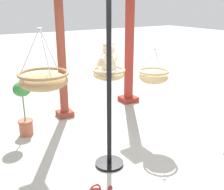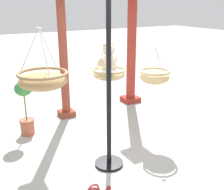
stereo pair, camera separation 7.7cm
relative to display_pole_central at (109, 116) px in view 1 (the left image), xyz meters
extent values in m
plane|color=#ADAAA3|center=(0.13, 0.07, -0.81)|extent=(40.00, 40.00, 0.00)
cylinder|color=black|center=(0.00, 0.00, 0.45)|extent=(0.07, 0.07, 2.51)
cylinder|color=black|center=(0.00, 0.00, -0.79)|extent=(0.44, 0.44, 0.04)
ellipsoid|color=tan|center=(0.15, 0.25, 0.56)|extent=(0.47, 0.47, 0.15)
torus|color=tan|center=(0.15, 0.25, 0.63)|extent=(0.50, 0.50, 0.04)
ellipsoid|color=silver|center=(0.15, 0.25, 0.58)|extent=(0.41, 0.41, 0.13)
cylinder|color=#B7B7BC|center=(0.24, 0.30, 0.84)|extent=(0.20, 0.12, 0.43)
cylinder|color=#B7B7BC|center=(0.06, 0.30, 0.84)|extent=(0.20, 0.12, 0.43)
cylinder|color=#B7B7BC|center=(0.15, 0.14, 0.84)|extent=(0.01, 0.23, 0.43)
torus|color=#B7B7BC|center=(0.15, 0.25, 1.05)|extent=(0.06, 0.06, 0.01)
ellipsoid|color=beige|center=(0.15, 0.26, 0.72)|extent=(0.24, 0.20, 0.28)
sphere|color=beige|center=(0.15, 0.26, 0.93)|extent=(0.19, 0.19, 0.18)
ellipsoid|color=beige|center=(0.15, 0.33, 0.92)|extent=(0.08, 0.07, 0.06)
sphere|color=black|center=(0.15, 0.36, 0.92)|extent=(0.03, 0.03, 0.03)
sphere|color=beige|center=(0.09, 0.26, 1.01)|extent=(0.07, 0.07, 0.07)
sphere|color=beige|center=(0.21, 0.26, 1.01)|extent=(0.07, 0.07, 0.07)
ellipsoid|color=beige|center=(0.03, 0.29, 0.75)|extent=(0.08, 0.14, 0.18)
ellipsoid|color=beige|center=(0.27, 0.29, 0.75)|extent=(0.08, 0.14, 0.18)
ellipsoid|color=beige|center=(0.08, 0.36, 0.61)|extent=(0.09, 0.16, 0.09)
ellipsoid|color=beige|center=(0.22, 0.36, 0.61)|extent=(0.09, 0.16, 0.09)
ellipsoid|color=#A37F51|center=(-0.93, 0.01, 0.67)|extent=(0.59, 0.59, 0.21)
torus|color=olive|center=(-0.93, 0.01, 0.76)|extent=(0.62, 0.62, 0.04)
cylinder|color=#B7B7BC|center=(-0.81, 0.08, 1.03)|extent=(0.25, 0.15, 0.55)
cylinder|color=#B7B7BC|center=(-1.04, 0.08, 1.03)|extent=(0.25, 0.15, 0.55)
cylinder|color=#B7B7BC|center=(-0.93, -0.12, 1.03)|extent=(0.01, 0.28, 0.55)
torus|color=#B7B7BC|center=(-0.93, 0.01, 1.31)|extent=(0.06, 0.06, 0.01)
ellipsoid|color=tan|center=(1.20, 0.46, 0.33)|extent=(0.51, 0.51, 0.23)
torus|color=tan|center=(1.20, 0.46, 0.43)|extent=(0.54, 0.54, 0.04)
ellipsoid|color=silver|center=(1.20, 0.46, 0.35)|extent=(0.45, 0.45, 0.19)
cylinder|color=#B7B7BC|center=(1.31, 0.51, 0.63)|extent=(0.22, 0.13, 0.41)
cylinder|color=#B7B7BC|center=(1.10, 0.51, 0.63)|extent=(0.22, 0.13, 0.41)
cylinder|color=#B7B7BC|center=(1.20, 0.34, 0.63)|extent=(0.01, 0.25, 0.41)
torus|color=#B7B7BC|center=(1.20, 0.46, 0.83)|extent=(0.06, 0.06, 0.01)
cylinder|color=#9E2D23|center=(1.92, 2.22, 0.64)|extent=(0.22, 0.22, 2.91)
cube|color=#9E2D23|center=(1.92, 2.22, -0.75)|extent=(0.40, 0.40, 0.12)
cylinder|color=brown|center=(0.17, 2.17, 0.65)|extent=(0.18, 0.18, 2.91)
cube|color=brown|center=(0.17, 2.17, -0.75)|extent=(0.32, 0.32, 0.12)
cylinder|color=#AD563D|center=(-0.81, 1.70, -0.66)|extent=(0.26, 0.26, 0.30)
torus|color=#9C4E37|center=(-0.81, 1.70, -0.52)|extent=(0.29, 0.29, 0.03)
cylinder|color=#382819|center=(-0.81, 1.70, -0.53)|extent=(0.22, 0.22, 0.03)
cylinder|color=#4C6B38|center=(-0.81, 1.70, -0.27)|extent=(0.02, 0.02, 0.49)
ellipsoid|color=#38843D|center=(-0.81, 1.70, 0.10)|extent=(0.32, 0.32, 0.27)
sphere|color=maroon|center=(-0.40, -0.68, -0.65)|extent=(0.06, 0.06, 0.06)
torus|color=#B23333|center=(-0.62, -0.68, -0.59)|extent=(0.16, 0.02, 0.16)
camera|label=1|loc=(-1.93, -3.19, 1.58)|focal=44.19mm
camera|label=2|loc=(-1.87, -3.23, 1.58)|focal=44.19mm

